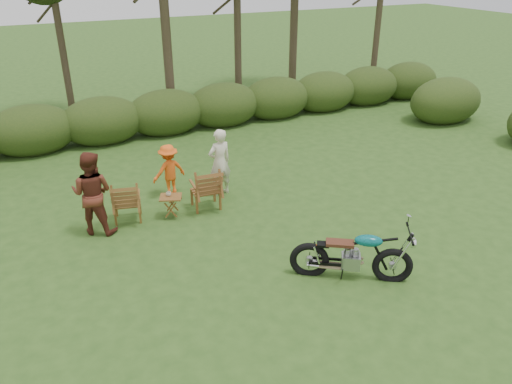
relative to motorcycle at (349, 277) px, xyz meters
name	(u,v)px	position (x,y,z in m)	size (l,w,h in m)	color
ground	(315,278)	(-0.58, 0.25, 0.00)	(80.00, 80.00, 0.00)	#284918
tree_line	(166,5)	(-0.08, 9.98, 3.81)	(22.52, 11.62, 8.14)	#362A1D
motorcycle	(349,277)	(0.00, 0.00, 0.00)	(2.04, 0.78, 1.17)	#0B9998
lawn_chair_right	(206,207)	(-1.34, 3.68, 0.00)	(0.69, 0.69, 1.00)	brown
lawn_chair_left	(129,219)	(-3.07, 3.88, 0.00)	(0.65, 0.65, 0.94)	brown
side_table	(171,207)	(-2.18, 3.59, 0.25)	(0.48, 0.41, 0.50)	brown
cup	(169,194)	(-2.21, 3.64, 0.54)	(0.11, 0.11, 0.09)	beige
adult_a	(221,194)	(-0.77, 4.20, 0.00)	(0.60, 0.39, 1.63)	beige
adult_b	(98,231)	(-3.77, 3.66, 0.00)	(0.86, 0.67, 1.77)	#5D271A
child	(171,195)	(-1.87, 4.67, 0.00)	(0.82, 0.47, 1.27)	#F15816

